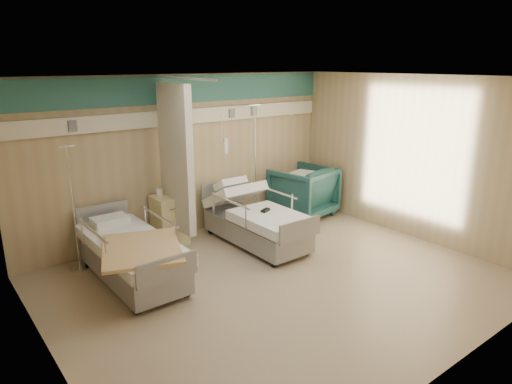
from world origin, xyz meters
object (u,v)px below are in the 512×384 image
iv_stand_right (254,198)px  iv_stand_left (77,244)px  bedside_cabinet (170,220)px  bed_right (256,226)px  visitor_armchair (303,192)px  bed_left (133,260)px

iv_stand_right → iv_stand_left: 3.36m
bedside_cabinet → iv_stand_right: bearing=0.9°
iv_stand_left → bedside_cabinet: bearing=0.5°
iv_stand_left → iv_stand_right: bearing=0.7°
bed_right → visitor_armchair: size_ratio=1.96×
bedside_cabinet → visitor_armchair: 2.82m
bed_left → bedside_cabinet: size_ratio=2.54×
bed_right → iv_stand_left: size_ratio=1.15×
visitor_armchair → iv_stand_right: bearing=-27.7°
iv_stand_right → iv_stand_left: bearing=-179.3°
bed_right → bed_left: (-2.20, 0.00, 0.00)m
visitor_armchair → iv_stand_right: (-0.97, 0.33, -0.04)m
bed_right → iv_stand_left: bearing=161.7°
bedside_cabinet → iv_stand_right: 1.83m
bed_right → iv_stand_left: iv_stand_left is taller
visitor_armchair → iv_stand_right: 1.02m
bedside_cabinet → iv_stand_left: bearing=-179.5°
bedside_cabinet → bed_left: bearing=-139.4°
bed_right → iv_stand_right: size_ratio=0.96×
bed_left → iv_stand_left: iv_stand_left is taller
iv_stand_right → bedside_cabinet: bearing=-179.1°
bed_right → bedside_cabinet: bedside_cabinet is taller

